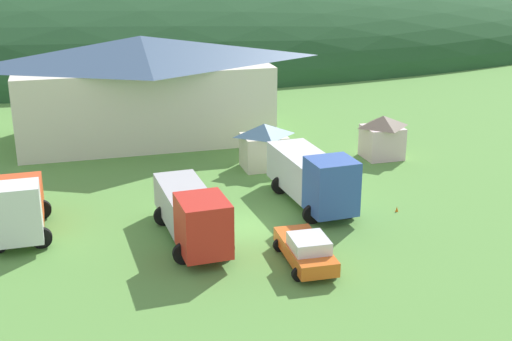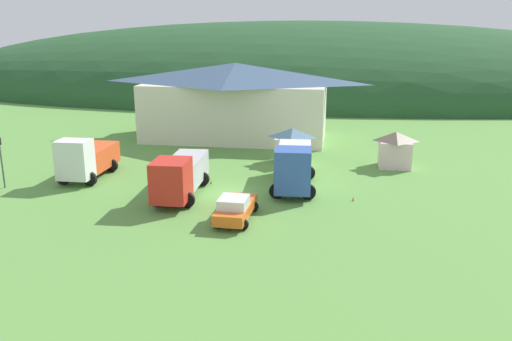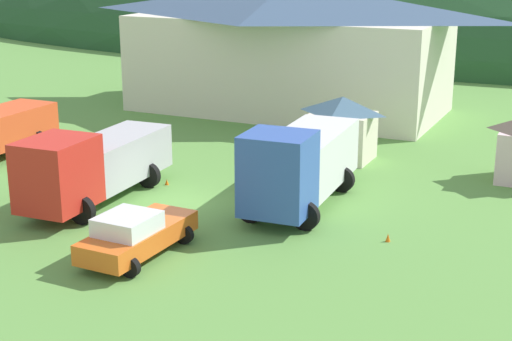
{
  "view_description": "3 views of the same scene",
  "coord_description": "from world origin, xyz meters",
  "px_view_note": "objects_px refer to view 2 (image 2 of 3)",
  "views": [
    {
      "loc": [
        -9.16,
        -33.79,
        15.2
      ],
      "look_at": [
        1.14,
        3.11,
        2.16
      ],
      "focal_mm": 47.99,
      "sensor_mm": 36.0,
      "label": 1
    },
    {
      "loc": [
        7.55,
        -35.92,
        11.91
      ],
      "look_at": [
        1.49,
        1.98,
        1.3
      ],
      "focal_mm": 36.85,
      "sensor_mm": 36.0,
      "label": 2
    },
    {
      "loc": [
        15.7,
        -26.02,
        10.45
      ],
      "look_at": [
        2.27,
        2.35,
        1.19
      ],
      "focal_mm": 54.46,
      "sensor_mm": 36.0,
      "label": 3
    }
  ],
  "objects_px": {
    "play_shed_cream": "(292,145)",
    "heavy_rig_white": "(86,158)",
    "traffic_cone_near_pickup": "(353,201)",
    "traffic_cone_mid_row": "(211,184)",
    "depot_building": "(236,100)",
    "play_shed_pink": "(395,149)",
    "crane_truck_red": "(180,174)",
    "box_truck_blue": "(294,165)",
    "traffic_light_west": "(1,157)",
    "service_pickup_orange": "(235,208)"
  },
  "relations": [
    {
      "from": "play_shed_cream",
      "to": "heavy_rig_white",
      "type": "distance_m",
      "value": 17.51
    },
    {
      "from": "traffic_cone_near_pickup",
      "to": "traffic_cone_mid_row",
      "type": "xyz_separation_m",
      "value": [
        -10.87,
        2.43,
        0.0
      ]
    },
    {
      "from": "depot_building",
      "to": "traffic_cone_near_pickup",
      "type": "relative_size",
      "value": 33.57
    },
    {
      "from": "play_shed_pink",
      "to": "heavy_rig_white",
      "type": "distance_m",
      "value": 25.85
    },
    {
      "from": "play_shed_cream",
      "to": "crane_truck_red",
      "type": "bearing_deg",
      "value": -122.93
    },
    {
      "from": "play_shed_pink",
      "to": "box_truck_blue",
      "type": "height_order",
      "value": "box_truck_blue"
    },
    {
      "from": "play_shed_pink",
      "to": "traffic_light_west",
      "type": "distance_m",
      "value": 31.74
    },
    {
      "from": "crane_truck_red",
      "to": "traffic_cone_mid_row",
      "type": "height_order",
      "value": "crane_truck_red"
    },
    {
      "from": "box_truck_blue",
      "to": "depot_building",
      "type": "bearing_deg",
      "value": -159.08
    },
    {
      "from": "box_truck_blue",
      "to": "traffic_light_west",
      "type": "xyz_separation_m",
      "value": [
        -21.71,
        -3.34,
        0.56
      ]
    },
    {
      "from": "box_truck_blue",
      "to": "traffic_cone_near_pickup",
      "type": "relative_size",
      "value": 13.67
    },
    {
      "from": "service_pickup_orange",
      "to": "box_truck_blue",
      "type": "bearing_deg",
      "value": 159.38
    },
    {
      "from": "depot_building",
      "to": "traffic_light_west",
      "type": "xyz_separation_m",
      "value": [
        -13.85,
        -20.67,
        -1.79
      ]
    },
    {
      "from": "heavy_rig_white",
      "to": "traffic_cone_mid_row",
      "type": "xyz_separation_m",
      "value": [
        10.19,
        0.1,
        -1.69
      ]
    },
    {
      "from": "depot_building",
      "to": "traffic_cone_near_pickup",
      "type": "xyz_separation_m",
      "value": [
        12.3,
        -19.63,
        -4.19
      ]
    },
    {
      "from": "play_shed_cream",
      "to": "heavy_rig_white",
      "type": "xyz_separation_m",
      "value": [
        -15.82,
        -7.52,
        0.05
      ]
    },
    {
      "from": "depot_building",
      "to": "play_shed_pink",
      "type": "height_order",
      "value": "depot_building"
    },
    {
      "from": "play_shed_pink",
      "to": "traffic_light_west",
      "type": "bearing_deg",
      "value": -159.98
    },
    {
      "from": "depot_building",
      "to": "play_shed_cream",
      "type": "height_order",
      "value": "depot_building"
    },
    {
      "from": "crane_truck_red",
      "to": "play_shed_cream",
      "type": "bearing_deg",
      "value": 144.2
    },
    {
      "from": "play_shed_cream",
      "to": "traffic_light_west",
      "type": "relative_size",
      "value": 0.82
    },
    {
      "from": "box_truck_blue",
      "to": "traffic_cone_near_pickup",
      "type": "bearing_deg",
      "value": 59.01
    },
    {
      "from": "box_truck_blue",
      "to": "traffic_cone_near_pickup",
      "type": "distance_m",
      "value": 5.33
    },
    {
      "from": "play_shed_cream",
      "to": "box_truck_blue",
      "type": "bearing_deg",
      "value": -83.83
    },
    {
      "from": "traffic_cone_near_pickup",
      "to": "crane_truck_red",
      "type": "bearing_deg",
      "value": -175.26
    },
    {
      "from": "heavy_rig_white",
      "to": "traffic_light_west",
      "type": "bearing_deg",
      "value": -57.32
    },
    {
      "from": "play_shed_cream",
      "to": "traffic_light_west",
      "type": "bearing_deg",
      "value": -152.48
    },
    {
      "from": "traffic_light_west",
      "to": "traffic_cone_near_pickup",
      "type": "relative_size",
      "value": 6.33
    },
    {
      "from": "depot_building",
      "to": "box_truck_blue",
      "type": "bearing_deg",
      "value": -65.59
    },
    {
      "from": "box_truck_blue",
      "to": "traffic_cone_mid_row",
      "type": "xyz_separation_m",
      "value": [
        -6.44,
        0.13,
        -1.85
      ]
    },
    {
      "from": "traffic_light_west",
      "to": "traffic_cone_near_pickup",
      "type": "bearing_deg",
      "value": 2.26
    },
    {
      "from": "play_shed_cream",
      "to": "crane_truck_red",
      "type": "xyz_separation_m",
      "value": [
        -7.04,
        -10.87,
        0.05
      ]
    },
    {
      "from": "play_shed_cream",
      "to": "traffic_light_west",
      "type": "height_order",
      "value": "traffic_light_west"
    },
    {
      "from": "depot_building",
      "to": "traffic_cone_mid_row",
      "type": "distance_m",
      "value": 17.76
    },
    {
      "from": "traffic_light_west",
      "to": "play_shed_pink",
      "type": "bearing_deg",
      "value": 20.02
    },
    {
      "from": "crane_truck_red",
      "to": "service_pickup_orange",
      "type": "bearing_deg",
      "value": 47.15
    },
    {
      "from": "play_shed_cream",
      "to": "crane_truck_red",
      "type": "distance_m",
      "value": 12.96
    },
    {
      "from": "depot_building",
      "to": "play_shed_cream",
      "type": "distance_m",
      "value": 12.32
    },
    {
      "from": "crane_truck_red",
      "to": "traffic_light_west",
      "type": "distance_m",
      "value": 13.87
    },
    {
      "from": "crane_truck_red",
      "to": "traffic_light_west",
      "type": "relative_size",
      "value": 2.2
    },
    {
      "from": "heavy_rig_white",
      "to": "service_pickup_orange",
      "type": "xyz_separation_m",
      "value": [
        13.6,
        -7.41,
        -0.86
      ]
    },
    {
      "from": "traffic_cone_mid_row",
      "to": "traffic_cone_near_pickup",
      "type": "bearing_deg",
      "value": -12.62
    },
    {
      "from": "heavy_rig_white",
      "to": "crane_truck_red",
      "type": "bearing_deg",
      "value": 68.21
    },
    {
      "from": "play_shed_pink",
      "to": "heavy_rig_white",
      "type": "relative_size",
      "value": 0.47
    },
    {
      "from": "traffic_cone_near_pickup",
      "to": "traffic_cone_mid_row",
      "type": "distance_m",
      "value": 11.14
    },
    {
      "from": "crane_truck_red",
      "to": "box_truck_blue",
      "type": "distance_m",
      "value": 8.54
    },
    {
      "from": "traffic_light_west",
      "to": "depot_building",
      "type": "bearing_deg",
      "value": 56.17
    },
    {
      "from": "traffic_cone_near_pickup",
      "to": "box_truck_blue",
      "type": "bearing_deg",
      "value": 152.5
    },
    {
      "from": "play_shed_pink",
      "to": "service_pickup_orange",
      "type": "bearing_deg",
      "value": -126.76
    },
    {
      "from": "box_truck_blue",
      "to": "traffic_cone_near_pickup",
      "type": "xyz_separation_m",
      "value": [
        4.43,
        -2.31,
        -1.85
      ]
    }
  ]
}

